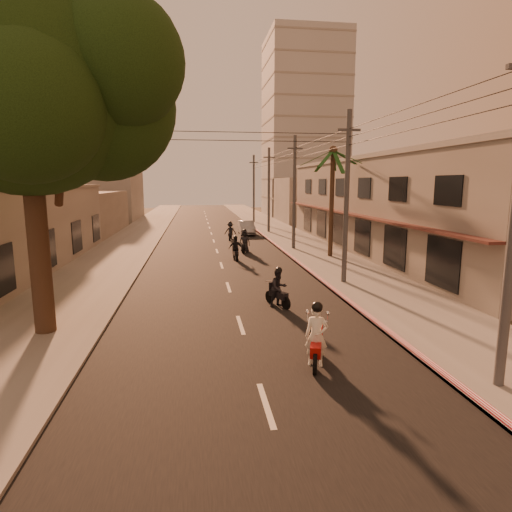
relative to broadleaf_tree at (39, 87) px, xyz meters
The scene contains 19 objects.
ground 10.96m from the broadleaf_tree, 17.97° to the right, with size 160.00×160.00×0.00m, color #383023.
road 20.84m from the broadleaf_tree, 69.68° to the left, with size 10.00×140.00×0.02m, color black.
sidewalk_right 24.26m from the broadleaf_tree, 51.68° to the left, with size 5.00×140.00×0.12m, color slate.
sidewalk_left 19.76m from the broadleaf_tree, 92.85° to the left, with size 5.00×140.00×0.12m, color slate.
curb_stripe 19.30m from the broadleaf_tree, 47.67° to the left, with size 0.20×60.00×0.20m, color #AC1223.
shophouse_row 26.41m from the broadleaf_tree, 37.63° to the left, with size 8.80×34.20×7.30m.
distant_tower 58.67m from the broadleaf_tree, 67.22° to the left, with size 12.10×12.10×28.00m.
broadleaf_tree is the anchor object (origin of this frame).
palm_tree 20.18m from the broadleaf_tree, 43.48° to the left, with size 5.00×5.00×8.20m.
utility_poles 22.06m from the broadleaf_tree, 54.34° to the left, with size 1.20×48.26×9.00m.
filler_right 47.87m from the broadleaf_tree, 64.31° to the left, with size 8.00×14.00×6.00m, color #9E988F.
filler_left_near 33.30m from the broadleaf_tree, 103.06° to the left, with size 8.00×14.00×4.40m, color #9E988F.
filler_left_far 50.64m from the broadleaf_tree, 98.43° to the left, with size 8.00×14.00×7.00m, color #9E988F.
scooter_red 12.07m from the broadleaf_tree, 25.56° to the right, with size 1.03×1.92×1.96m.
scooter_mid_a 11.66m from the broadleaf_tree, 14.06° to the left, with size 1.29×1.68×1.77m.
scooter_mid_b 17.49m from the broadleaf_tree, 60.63° to the left, with size 1.01×1.77×1.74m.
scooter_far_a 20.48m from the broadleaf_tree, 62.70° to the left, with size 1.14×1.84×1.85m.
scooter_far_b 26.91m from the broadleaf_tree, 71.43° to the left, with size 1.34×1.80×1.79m.
parked_car 31.31m from the broadleaf_tree, 70.29° to the left, with size 1.53×4.34×1.43m, color gray.
Camera 1 is at (-1.58, -13.52, 5.36)m, focal length 30.00 mm.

